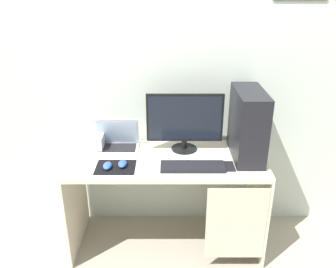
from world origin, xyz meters
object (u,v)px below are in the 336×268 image
pc_tower (249,125)px  keyboard (194,167)px  projector (91,142)px  cell_phone (230,166)px  laptop (119,143)px  monitor (186,122)px  mouse_right (109,166)px  mouse_left (124,164)px

pc_tower → keyboard: 0.48m
projector → cell_phone: projector is taller
projector → keyboard: 0.78m
laptop → keyboard: 0.61m
pc_tower → monitor: pc_tower is taller
projector → mouse_right: bearing=-59.0°
pc_tower → mouse_left: bearing=-169.2°
monitor → projector: (-0.69, 0.01, -0.17)m
mouse_left → mouse_right: bearing=-165.3°
mouse_right → monitor: bearing=28.5°
mouse_left → cell_phone: mouse_left is taller
monitor → mouse_right: size_ratio=5.61×
laptop → mouse_right: bearing=-95.0°
monitor → keyboard: (0.04, -0.27, -0.21)m
laptop → mouse_left: laptop is taller
laptop → keyboard: bearing=-28.7°
pc_tower → laptop: 0.94m
projector → mouse_right: 0.34m
cell_phone → keyboard: bearing=-175.9°
pc_tower → cell_phone: size_ratio=3.64×
keyboard → mouse_left: (-0.46, 0.02, 0.01)m
projector → pc_tower: bearing=-5.3°
cell_phone → mouse_left: bearing=179.8°
monitor → pc_tower: bearing=-12.5°
projector → mouse_right: projector is taller
projector → keyboard: size_ratio=0.48×
pc_tower → mouse_left: pc_tower is taller
keyboard → mouse_right: size_ratio=4.38×
monitor → laptop: size_ratio=1.73×
pc_tower → laptop: bearing=173.1°
mouse_left → keyboard: bearing=-2.5°
monitor → keyboard: 0.35m
laptop → mouse_right: 0.30m
laptop → cell_phone: laptop is taller
pc_tower → mouse_left: (-0.84, -0.16, -0.21)m
projector → mouse_left: bearing=-44.4°
pc_tower → mouse_right: size_ratio=4.93×
pc_tower → monitor: (-0.42, 0.09, -0.02)m
monitor → keyboard: bearing=-81.0°
keyboard → projector: bearing=158.8°
laptop → keyboard: size_ratio=0.74×
pc_tower → keyboard: (-0.38, -0.18, -0.22)m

